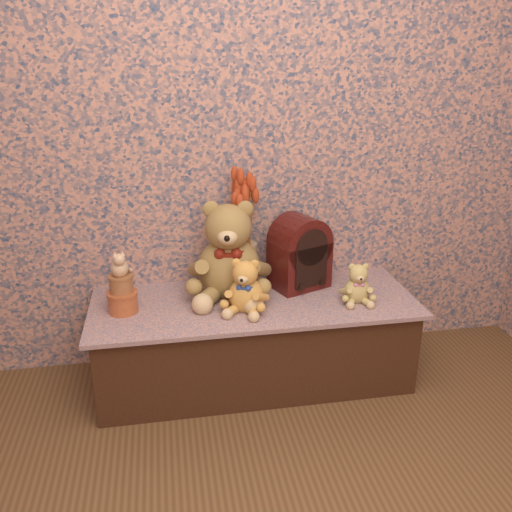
{
  "coord_description": "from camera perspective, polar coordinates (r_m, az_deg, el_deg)",
  "views": [
    {
      "loc": [
        -0.39,
        -1.01,
        1.51
      ],
      "look_at": [
        0.0,
        1.17,
        0.66
      ],
      "focal_mm": 37.67,
      "sensor_mm": 36.0,
      "label": 1
    }
  ],
  "objects": [
    {
      "name": "teddy_medium",
      "position": [
        2.38,
        -1.09,
        -2.82
      ],
      "size": [
        0.28,
        0.31,
        0.26
      ],
      "primitive_type": null,
      "rotation": [
        0.0,
        0.0,
        -0.38
      ],
      "color": "#C28736",
      "rests_on": "display_shelf"
    },
    {
      "name": "ceramic_vase",
      "position": [
        2.61,
        -1.36,
        -1.0
      ],
      "size": [
        0.17,
        0.17,
        0.22
      ],
      "primitive_type": "cylinder",
      "rotation": [
        0.0,
        0.0,
        -0.31
      ],
      "color": "tan",
      "rests_on": "display_shelf"
    },
    {
      "name": "teddy_small",
      "position": [
        2.51,
        10.72,
        -2.59
      ],
      "size": [
        0.18,
        0.21,
        0.2
      ],
      "primitive_type": null,
      "rotation": [
        0.0,
        0.0,
        -0.11
      ],
      "color": "tan",
      "rests_on": "display_shelf"
    },
    {
      "name": "biscuit_tin_upper",
      "position": [
        2.42,
        -14.13,
        -2.89
      ],
      "size": [
        0.13,
        0.13,
        0.08
      ],
      "primitive_type": "cylinder",
      "rotation": [
        0.0,
        0.0,
        0.26
      ],
      "color": "tan",
      "rests_on": "biscuit_tin_lower"
    },
    {
      "name": "biscuit_tin_lower",
      "position": [
        2.46,
        -13.95,
        -4.76
      ],
      "size": [
        0.14,
        0.14,
        0.09
      ],
      "primitive_type": "cylinder",
      "rotation": [
        0.0,
        0.0,
        -0.06
      ],
      "color": "#D2833D",
      "rests_on": "display_shelf"
    },
    {
      "name": "teddy_large",
      "position": [
        2.49,
        -2.9,
        1.21
      ],
      "size": [
        0.47,
        0.53,
        0.49
      ],
      "primitive_type": null,
      "rotation": [
        0.0,
        0.0,
        -0.17
      ],
      "color": "olive",
      "rests_on": "display_shelf"
    },
    {
      "name": "dried_stalks",
      "position": [
        2.51,
        -1.42,
        5.74
      ],
      "size": [
        0.28,
        0.28,
        0.41
      ],
      "primitive_type": null,
      "rotation": [
        0.0,
        0.0,
        -0.4
      ],
      "color": "#B53D1D",
      "rests_on": "ceramic_vase"
    },
    {
      "name": "cat_figurine",
      "position": [
        2.38,
        -14.35,
        -0.64
      ],
      "size": [
        0.1,
        0.11,
        0.12
      ],
      "primitive_type": null,
      "rotation": [
        0.0,
        0.0,
        0.16
      ],
      "color": "silver",
      "rests_on": "biscuit_tin_upper"
    },
    {
      "name": "display_shelf",
      "position": [
        2.61,
        -0.19,
        -8.91
      ],
      "size": [
        1.5,
        0.59,
        0.42
      ],
      "primitive_type": "cube",
      "color": "#3D4B7D",
      "rests_on": "ground"
    },
    {
      "name": "cathedral_radio",
      "position": [
        2.6,
        4.65,
        0.48
      ],
      "size": [
        0.31,
        0.27,
        0.36
      ],
      "primitive_type": null,
      "rotation": [
        0.0,
        0.0,
        0.37
      ],
      "color": "#3E0D0B",
      "rests_on": "display_shelf"
    }
  ]
}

